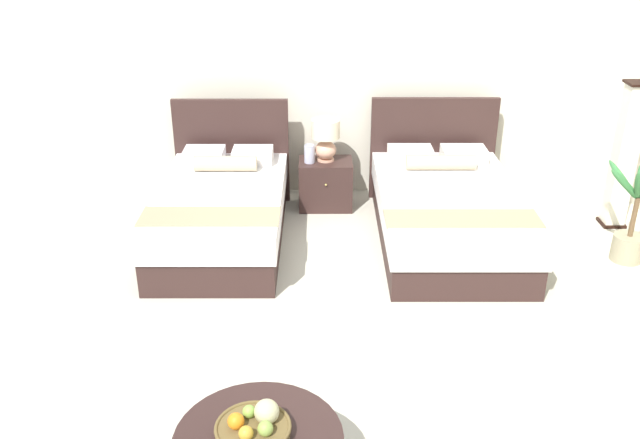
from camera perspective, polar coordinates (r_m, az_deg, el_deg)
ground_plane at (r=5.10m, az=1.68°, el=-10.35°), size 10.12×9.51×0.02m
wall_back at (r=7.27m, az=1.02°, el=12.97°), size 10.12×0.12×2.82m
bed_near_window at (r=6.47m, az=-8.18°, el=0.78°), size 1.19×2.07×1.11m
bed_near_corner at (r=6.54m, az=10.51°, el=0.75°), size 1.32×2.21×1.10m
nightstand at (r=7.13m, az=0.47°, el=2.98°), size 0.55×0.42×0.51m
table_lamp at (r=6.97m, az=0.48°, el=6.89°), size 0.29×0.29×0.43m
vase at (r=6.97m, az=-0.88°, el=5.51°), size 0.11×0.11×0.19m
fruit_bowl at (r=3.71m, az=-5.49°, el=-16.84°), size 0.40×0.40×0.18m
floor_lamp_corner at (r=7.17m, az=24.07°, el=4.83°), size 0.22×0.22×1.44m
potted_palm at (r=6.63m, az=24.52°, el=-0.61°), size 0.58×0.53×0.94m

